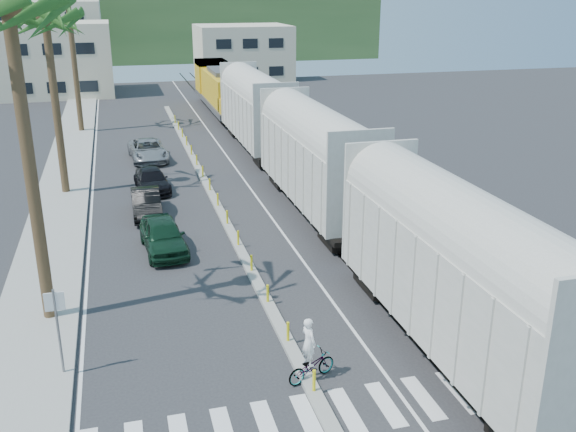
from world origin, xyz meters
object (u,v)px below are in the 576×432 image
(street_sign, at_px, (57,320))
(car_lead, at_px, (163,236))
(car_second, at_px, (146,203))
(cyclist, at_px, (311,361))

(street_sign, distance_m, car_lead, 10.32)
(car_lead, distance_m, car_second, 5.30)
(street_sign, height_order, cyclist, street_sign)
(street_sign, distance_m, cyclist, 7.87)
(car_second, xyz_separation_m, cyclist, (4.03, -16.95, -0.04))
(car_lead, height_order, car_second, car_lead)
(car_lead, xyz_separation_m, cyclist, (3.55, -11.67, -0.11))
(cyclist, bearing_deg, car_lead, -3.90)
(street_sign, bearing_deg, car_second, 76.98)
(car_lead, height_order, cyclist, cyclist)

